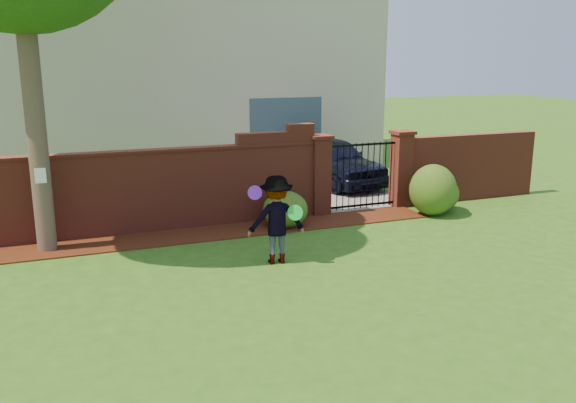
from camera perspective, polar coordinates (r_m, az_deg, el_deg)
name	(u,v)px	position (r m, az deg, el deg)	size (l,w,h in m)	color
ground	(286,286)	(9.88, -0.21, -8.04)	(80.00, 80.00, 0.01)	#2C5816
mulch_bed	(185,236)	(12.66, -9.73, -3.24)	(11.10, 1.08, 0.03)	#3A170A
brick_wall	(126,191)	(12.92, -15.10, 1.00)	(8.70, 0.31, 2.16)	maroon
brick_wall_return	(468,167)	(16.24, 16.67, 3.12)	(4.00, 0.25, 1.70)	maroon
pillar_left	(320,175)	(14.06, 3.03, 2.57)	(0.50, 0.50, 1.88)	maroon
pillar_right	(401,168)	(15.09, 10.67, 3.10)	(0.50, 0.50, 1.88)	maroon
iron_gate	(361,176)	(14.56, 6.97, 2.46)	(1.78, 0.03, 1.60)	black
driveway	(298,179)	(18.27, 0.97, 2.10)	(3.20, 8.00, 0.01)	gray
house	(185,71)	(21.01, -9.73, 12.08)	(12.40, 6.40, 6.30)	beige
car	(335,161)	(17.42, 4.50, 3.80)	(1.64, 4.08, 1.39)	black
paper_notice	(40,176)	(11.97, -22.40, 2.27)	(0.20, 0.01, 0.28)	white
shrub_left	(285,209)	(13.06, -0.26, -0.76)	(0.98, 0.98, 0.80)	#264D17
shrub_middle	(433,190)	(14.44, 13.56, 1.07)	(1.10, 1.10, 1.21)	#264D17
shrub_right	(438,194)	(14.87, 14.06, 0.72)	(0.97, 0.97, 0.86)	#264D17
man	(276,220)	(10.71, -1.10, -1.77)	(1.03, 0.59, 1.60)	gray
frisbee_purple	(255,193)	(10.51, -3.16, 0.84)	(0.25, 0.25, 0.02)	#7722D5
frisbee_green	(295,213)	(10.50, 0.69, -1.06)	(0.28, 0.28, 0.03)	green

